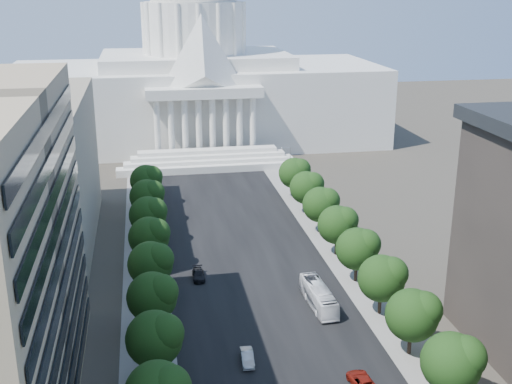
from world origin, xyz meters
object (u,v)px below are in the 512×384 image
car_silver (247,358)px  car_red (362,382)px  car_dark_b (198,275)px  city_bus (319,296)px

car_silver → car_red: car_red is taller
car_dark_b → city_bus: 23.08m
car_red → city_bus: bearing=-97.5°
car_silver → city_bus: 20.24m
car_dark_b → city_bus: city_bus is taller
car_silver → car_dark_b: (-4.27, 28.04, -0.04)m
car_red → car_dark_b: bearing=-70.2°
car_dark_b → car_red: bearing=-62.9°
city_bus → car_dark_b: bearing=141.2°
car_dark_b → car_silver: bearing=-80.9°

